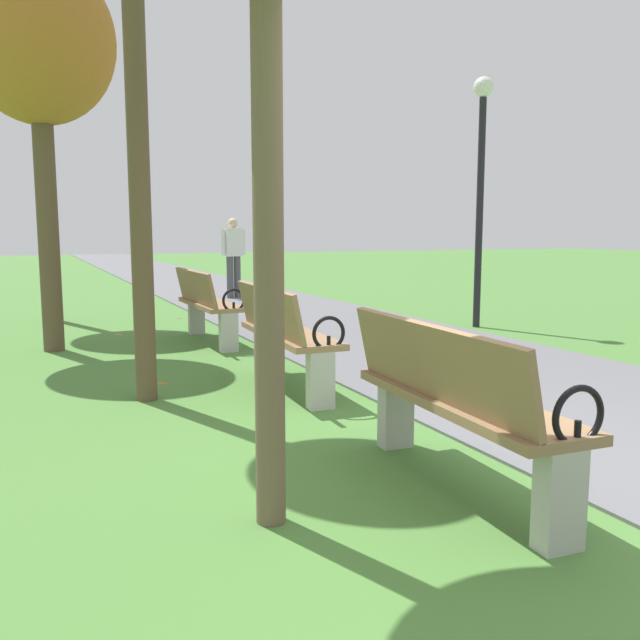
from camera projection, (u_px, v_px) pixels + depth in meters
The scene contains 10 objects.
ground_plane at pixel (534, 479), 3.65m from camera, with size 80.00×80.00×0.00m, color #4C7F38.
paved_walkway at pixel (169, 276), 20.57m from camera, with size 3.08×44.00×0.02m, color slate.
park_bench_1 at pixel (454, 400), 3.44m from camera, with size 0.54×1.62×0.90m.
park_bench_2 at pixel (284, 334), 5.71m from camera, with size 0.55×1.62×0.90m.
park_bench_3 at pixel (207, 304), 8.12m from camera, with size 0.49×1.60×0.90m.
tree_3 at pixel (38, 45), 7.17m from camera, with size 1.65×1.65×4.34m.
tree_4 at pixel (40, 7), 9.56m from camera, with size 1.71×1.71×5.59m.
pedestrian_walking at pixel (233, 253), 13.41m from camera, with size 0.53×0.26×1.62m.
lamp_post at pixel (481, 164), 9.21m from camera, with size 0.28×0.28×3.48m.
scattered_leaves at pixel (265, 347), 7.74m from camera, with size 4.87×9.03×0.02m.
Camera 1 is at (-2.51, -2.72, 1.36)m, focal length 37.06 mm.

